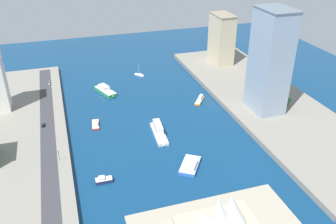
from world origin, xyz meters
name	(u,v)px	position (x,y,z in m)	size (l,w,h in m)	color
ground_plane	(151,121)	(0.00, 0.00, 0.00)	(440.00, 440.00, 0.00)	navy
quay_west	(266,101)	(-92.64, 0.00, 1.80)	(70.00, 240.00, 3.59)	gray
quay_east	(11,140)	(92.64, 0.00, 1.80)	(70.00, 240.00, 3.59)	gray
road_strip	(48,132)	(69.60, 0.00, 3.67)	(9.21, 228.00, 0.15)	#38383D
sailboat_small_white	(140,75)	(-12.26, -83.57, 0.82)	(8.01, 9.61, 10.63)	white
tugboat_red	(96,124)	(37.99, -4.96, 1.08)	(6.07, 14.57, 3.20)	red
catamaran_blue	(190,165)	(-7.50, 59.08, 1.67)	(18.29, 20.81, 4.32)	blue
ferry_white_commuter	(159,131)	(-0.59, 18.76, 2.51)	(8.71, 29.28, 6.88)	silver
ferry_green_doubledeck	(105,90)	(23.14, -56.78, 2.05)	(16.05, 25.96, 5.73)	#2D8C4C
patrol_launch_navy	(104,180)	(41.66, 57.17, 1.29)	(10.80, 4.60, 3.55)	#1E284C
water_taxi_orange	(200,100)	(-45.11, -18.70, 1.27)	(12.45, 14.69, 3.60)	orange
office_block_beige	(221,39)	(-93.00, -85.68, 26.53)	(16.63, 27.99, 45.82)	#C6B793
tower_tall_glass	(270,62)	(-82.42, 13.00, 39.85)	(20.18, 28.28, 72.46)	#8C9EB2
suv_black	(43,125)	(72.16, -9.06, 4.53)	(1.91, 4.92, 1.60)	black
van_white	(49,83)	(66.61, -80.45, 4.45)	(2.00, 5.14, 1.43)	black
traffic_light_waterfront	(59,154)	(63.62, 34.63, 7.93)	(0.36, 0.36, 6.50)	black
opera_landmark	(219,219)	(-2.05, 109.75, 9.03)	(36.50, 24.22, 21.10)	#BCAD93
park_tree_cluster	(284,96)	(-101.02, 9.88, 9.66)	(5.69, 13.29, 9.44)	brown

